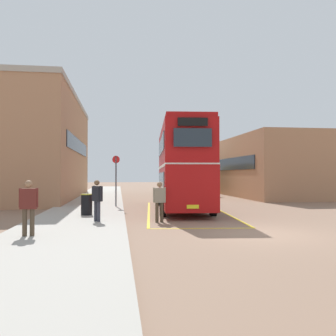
% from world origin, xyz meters
% --- Properties ---
extents(ground_plane, '(135.60, 135.60, 0.00)m').
position_xyz_m(ground_plane, '(0.00, 14.40, 0.00)').
color(ground_plane, '#846651').
extents(sidewalk_left, '(4.00, 57.60, 0.14)m').
position_xyz_m(sidewalk_left, '(-6.50, 16.80, 0.07)').
color(sidewalk_left, '#A39E93').
rests_on(sidewalk_left, ground).
extents(brick_building_left, '(6.36, 18.44, 8.25)m').
position_xyz_m(brick_building_left, '(-11.22, 19.04, 4.13)').
color(brick_building_left, '#AD7A56').
rests_on(brick_building_left, ground).
extents(depot_building_right, '(8.56, 14.12, 5.40)m').
position_xyz_m(depot_building_right, '(9.75, 20.05, 2.70)').
color(depot_building_right, '#AD7A56').
rests_on(depot_building_right, ground).
extents(double_decker_bus, '(3.35, 10.60, 4.75)m').
position_xyz_m(double_decker_bus, '(-1.18, 8.77, 2.51)').
color(double_decker_bus, black).
rests_on(double_decker_bus, ground).
extents(single_deck_bus, '(2.94, 8.53, 3.02)m').
position_xyz_m(single_deck_bus, '(2.55, 25.16, 1.64)').
color(single_deck_bus, black).
rests_on(single_deck_bus, ground).
extents(pedestrian_boarding, '(0.56, 0.34, 1.70)m').
position_xyz_m(pedestrian_boarding, '(-3.08, 3.48, 0.99)').
color(pedestrian_boarding, '#473828').
rests_on(pedestrian_boarding, ground).
extents(pedestrian_waiting_near, '(0.45, 0.51, 1.65)m').
position_xyz_m(pedestrian_waiting_near, '(-5.63, 3.04, 1.09)').
color(pedestrian_waiting_near, '#2D2D38').
rests_on(pedestrian_waiting_near, sidewalk_left).
extents(pedestrian_waiting_far, '(0.57, 0.25, 1.69)m').
position_xyz_m(pedestrian_waiting_far, '(-7.50, -0.17, 1.12)').
color(pedestrian_waiting_far, '#473828').
rests_on(pedestrian_waiting_far, sidewalk_left).
extents(litter_bin, '(0.54, 0.54, 0.97)m').
position_xyz_m(litter_bin, '(-6.24, 5.43, 0.63)').
color(litter_bin, black).
rests_on(litter_bin, sidewalk_left).
extents(bus_stop_sign, '(0.43, 0.15, 2.97)m').
position_xyz_m(bus_stop_sign, '(-4.94, 9.88, 1.91)').
color(bus_stop_sign, '#4C4C51').
rests_on(bus_stop_sign, sidewalk_left).
extents(bay_marking_yellow, '(5.14, 12.77, 0.01)m').
position_xyz_m(bay_marking_yellow, '(-1.26, 6.85, 0.00)').
color(bay_marking_yellow, gold).
rests_on(bay_marking_yellow, ground).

